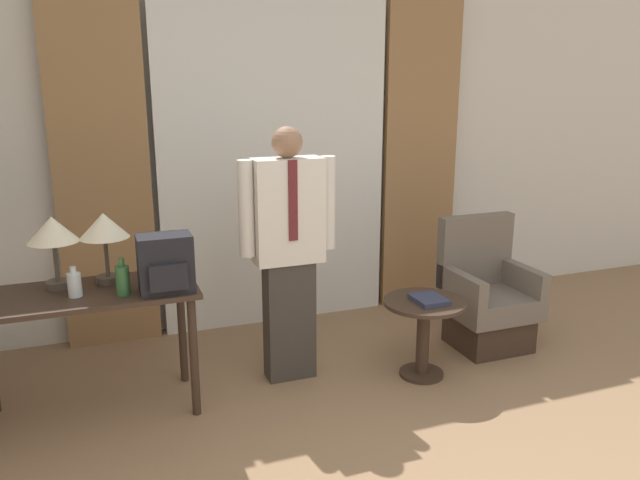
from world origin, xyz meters
TOP-DOWN VIEW (x-y plane):
  - wall_back at (0.00, 3.13)m, footprint 10.00×0.06m
  - curtain_sheer_center at (0.00, 3.00)m, footprint 1.79×0.06m
  - curtain_drape_left at (-1.26, 3.00)m, footprint 0.66×0.06m
  - curtain_drape_right at (1.26, 3.00)m, footprint 0.66×0.06m
  - desk at (-1.44, 1.96)m, footprint 1.22×0.57m
  - table_lamp_left at (-1.57, 2.08)m, footprint 0.28×0.28m
  - table_lamp_right at (-1.30, 2.08)m, footprint 0.28×0.28m
  - bottle_near_edge at (-1.23, 1.83)m, footprint 0.08×0.08m
  - bottle_by_lamp at (-1.48, 1.89)m, footprint 0.07×0.07m
  - backpack at (-1.00, 1.80)m, footprint 0.29×0.22m
  - person at (-0.22, 2.00)m, footprint 0.63×0.21m
  - armchair at (1.28, 1.97)m, footprint 0.59×0.54m
  - side_table at (0.59, 1.70)m, footprint 0.53×0.53m
  - book at (0.61, 1.67)m, footprint 0.19×0.23m

SIDE VIEW (x-z plane):
  - armchair at x=1.28m, z-range -0.13..0.81m
  - side_table at x=0.59m, z-range 0.09..0.62m
  - book at x=0.61m, z-range 0.52..0.55m
  - desk at x=-1.44m, z-range 0.26..1.02m
  - bottle_by_lamp at x=-1.48m, z-range 0.74..0.91m
  - bottle_near_edge at x=-1.23m, z-range 0.74..0.94m
  - person at x=-0.22m, z-range 0.07..1.70m
  - backpack at x=-1.00m, z-range 0.75..1.08m
  - table_lamp_left at x=-1.57m, z-range 0.87..1.28m
  - table_lamp_right at x=-1.30m, z-range 0.87..1.28m
  - curtain_sheer_center at x=0.00m, z-range 0.00..2.58m
  - curtain_drape_left at x=-1.26m, z-range 0.00..2.58m
  - curtain_drape_right at x=1.26m, z-range 0.00..2.58m
  - wall_back at x=0.00m, z-range 0.00..2.70m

